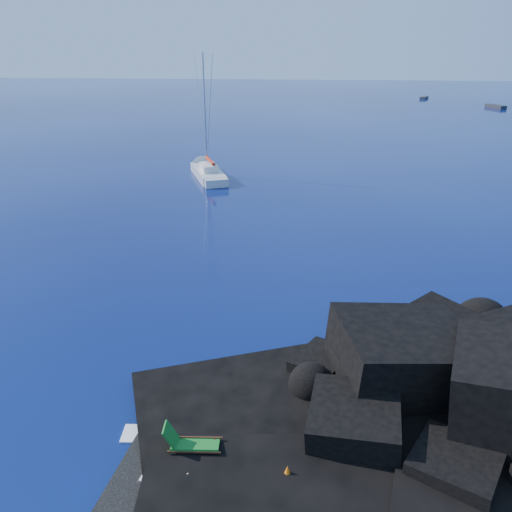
{
  "coord_description": "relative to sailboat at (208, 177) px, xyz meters",
  "views": [
    {
      "loc": [
        5.93,
        -10.8,
        12.97
      ],
      "look_at": [
        3.39,
        14.85,
        2.0
      ],
      "focal_mm": 35.0,
      "sensor_mm": 36.0,
      "label": 1
    }
  ],
  "objects": [
    {
      "name": "ground",
      "position": [
        4.21,
        -40.26,
        0.0
      ],
      "size": [
        400.0,
        400.0,
        0.0
      ],
      "primitive_type": "plane",
      "color": "#030432",
      "rests_on": "ground"
    },
    {
      "name": "headland",
      "position": [
        17.21,
        -37.26,
        0.0
      ],
      "size": [
        24.0,
        24.0,
        3.6
      ],
      "primitive_type": null,
      "color": "black",
      "rests_on": "ground"
    },
    {
      "name": "beach",
      "position": [
        8.71,
        -39.76,
        0.0
      ],
      "size": [
        9.08,
        6.86,
        0.7
      ],
      "primitive_type": "cube",
      "rotation": [
        0.0,
        0.0,
        -0.1
      ],
      "color": "black",
      "rests_on": "ground"
    },
    {
      "name": "surf_foam",
      "position": [
        9.21,
        -35.26,
        0.0
      ],
      "size": [
        10.0,
        8.0,
        0.06
      ],
      "primitive_type": null,
      "color": "white",
      "rests_on": "ground"
    },
    {
      "name": "sailboat",
      "position": [
        0.0,
        0.0,
        0.0
      ],
      "size": [
        6.68,
        11.83,
        12.33
      ],
      "primitive_type": null,
      "rotation": [
        0.0,
        0.0,
        0.38
      ],
      "color": "silver",
      "rests_on": "ground"
    },
    {
      "name": "deck_chair",
      "position": [
        6.89,
        -38.57,
        0.97
      ],
      "size": [
        1.86,
        0.92,
        1.24
      ],
      "primitive_type": null,
      "rotation": [
        0.0,
        0.0,
        0.07
      ],
      "color": "#176820",
      "rests_on": "beach"
    },
    {
      "name": "towel",
      "position": [
        6.43,
        -39.6,
        0.38
      ],
      "size": [
        2.19,
        1.33,
        0.05
      ],
      "primitive_type": "cube",
      "rotation": [
        0.0,
        0.0,
        -0.19
      ],
      "color": "silver",
      "rests_on": "beach"
    },
    {
      "name": "sunbather",
      "position": [
        6.43,
        -39.6,
        0.52
      ],
      "size": [
        1.85,
        0.77,
        0.24
      ],
      "primitive_type": null,
      "rotation": [
        0.0,
        0.0,
        -0.19
      ],
      "color": "#E4A877",
      "rests_on": "towel"
    },
    {
      "name": "marker_cone",
      "position": [
        9.97,
        -39.35,
        0.63
      ],
      "size": [
        0.47,
        0.47,
        0.56
      ],
      "primitive_type": "cone",
      "rotation": [
        0.0,
        0.0,
        -0.35
      ],
      "color": "orange",
      "rests_on": "beach"
    },
    {
      "name": "distant_boat_a",
      "position": [
        40.16,
        87.11,
        0.0
      ],
      "size": [
        2.95,
        4.54,
        0.58
      ],
      "primitive_type": "cube",
      "rotation": [
        0.0,
        0.0,
        -0.4
      ],
      "color": "#2A2A2F",
      "rests_on": "ground"
    },
    {
      "name": "distant_boat_b",
      "position": [
        51.56,
        67.69,
        0.0
      ],
      "size": [
        3.39,
        5.35,
        0.68
      ],
      "primitive_type": "cube",
      "rotation": [
        0.0,
        0.0,
        0.38
      ],
      "color": "#242429",
      "rests_on": "ground"
    }
  ]
}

